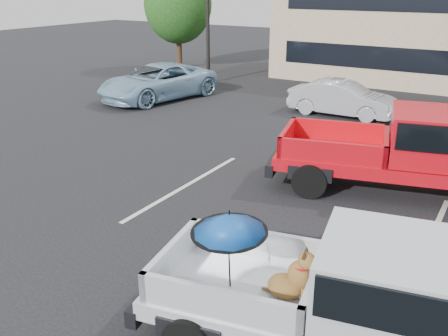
{
  "coord_description": "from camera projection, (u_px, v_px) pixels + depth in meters",
  "views": [
    {
      "loc": [
        4.04,
        -7.77,
        5.03
      ],
      "look_at": [
        -1.05,
        0.69,
        1.3
      ],
      "focal_mm": 40.0,
      "sensor_mm": 36.0,
      "label": 1
    }
  ],
  "objects": [
    {
      "name": "ground",
      "position": [
        251.0,
        249.0,
        9.96
      ],
      "size": [
        90.0,
        90.0,
        0.0
      ],
      "primitive_type": "plane",
      "color": "black",
      "rests_on": "ground"
    },
    {
      "name": "blue_suv",
      "position": [
        158.0,
        82.0,
        22.25
      ],
      "size": [
        3.73,
        5.99,
        1.55
      ],
      "primitive_type": "imported",
      "rotation": [
        0.0,
        0.0,
        -0.22
      ],
      "color": "#81A4C0",
      "rests_on": "ground"
    },
    {
      "name": "tree_left",
      "position": [
        178.0,
        4.0,
        29.02
      ],
      "size": [
        3.96,
        3.96,
        6.02
      ],
      "color": "#332114",
      "rests_on": "ground"
    },
    {
      "name": "silver_pickup",
      "position": [
        362.0,
        295.0,
        6.71
      ],
      "size": [
        5.95,
        2.95,
        2.06
      ],
      "rotation": [
        0.0,
        0.0,
        0.18
      ],
      "color": "black",
      "rests_on": "ground"
    },
    {
      "name": "red_pickup",
      "position": [
        421.0,
        149.0,
        12.17
      ],
      "size": [
        6.76,
        3.68,
        2.12
      ],
      "rotation": [
        0.0,
        0.0,
        0.24
      ],
      "color": "black",
      "rests_on": "ground"
    },
    {
      "name": "stripe_left",
      "position": [
        186.0,
        186.0,
        13.01
      ],
      "size": [
        0.12,
        5.0,
        0.01
      ],
      "primitive_type": "cube",
      "color": "silver",
      "rests_on": "ground"
    },
    {
      "name": "silver_sedan",
      "position": [
        342.0,
        98.0,
        19.56
      ],
      "size": [
        4.14,
        1.48,
        1.36
      ],
      "primitive_type": "imported",
      "rotation": [
        0.0,
        0.0,
        1.58
      ],
      "color": "#ABACB2",
      "rests_on": "ground"
    },
    {
      "name": "stripe_right",
      "position": [
        428.0,
        245.0,
        10.11
      ],
      "size": [
        0.12,
        5.0,
        0.01
      ],
      "primitive_type": "cube",
      "color": "silver",
      "rests_on": "ground"
    }
  ]
}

